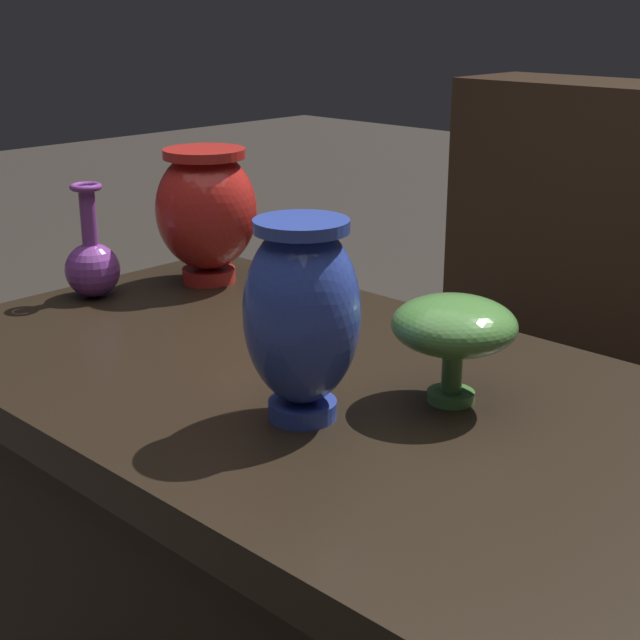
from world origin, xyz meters
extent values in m
cube|color=black|center=(0.00, 0.00, 0.78)|extent=(1.20, 0.64, 0.05)
cylinder|color=#2D429E|center=(0.04, -0.10, 0.81)|extent=(0.08, 0.08, 0.02)
ellipsoid|color=#2D429E|center=(0.04, -0.10, 0.92)|extent=(0.13, 0.13, 0.21)
cylinder|color=#2D429E|center=(0.04, -0.10, 1.02)|extent=(0.10, 0.10, 0.01)
cylinder|color=red|center=(-0.46, 0.18, 0.81)|extent=(0.09, 0.09, 0.02)
ellipsoid|color=red|center=(-0.46, 0.18, 0.92)|extent=(0.17, 0.17, 0.20)
cylinder|color=red|center=(-0.46, 0.18, 1.01)|extent=(0.13, 0.13, 0.02)
sphere|color=#7A388E|center=(-0.53, 0.00, 0.84)|extent=(0.09, 0.09, 0.09)
cylinder|color=#7A388E|center=(-0.53, 0.00, 0.93)|extent=(0.02, 0.02, 0.10)
torus|color=#7A388E|center=(-0.53, 0.00, 0.98)|extent=(0.05, 0.05, 0.01)
cylinder|color=#477A38|center=(0.13, 0.06, 0.81)|extent=(0.06, 0.06, 0.01)
cylinder|color=#477A38|center=(0.13, 0.06, 0.84)|extent=(0.02, 0.02, 0.05)
ellipsoid|color=#477A38|center=(0.13, 0.06, 0.89)|extent=(0.15, 0.15, 0.06)
camera|label=1|loc=(0.72, -0.78, 1.25)|focal=52.68mm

